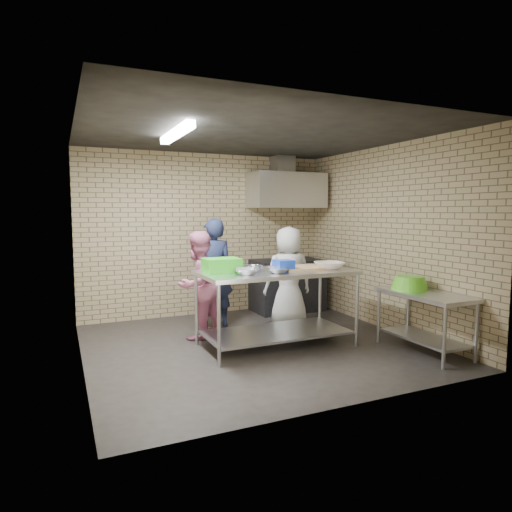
{
  "coord_description": "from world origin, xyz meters",
  "views": [
    {
      "loc": [
        -2.29,
        -5.16,
        1.74
      ],
      "look_at": [
        0.1,
        0.2,
        1.15
      ],
      "focal_mm": 31.14,
      "sensor_mm": 36.0,
      "label": 1
    }
  ],
  "objects_px": {
    "stove": "(287,285)",
    "green_basin": "(410,283)",
    "bottle_red": "(284,195)",
    "bottle_green": "(304,196)",
    "blue_tub": "(284,266)",
    "side_counter": "(424,322)",
    "man_navy": "(213,273)",
    "woman_pink": "(198,285)",
    "prep_table": "(276,308)",
    "woman_white": "(288,276)",
    "green_crate": "(222,265)"
  },
  "relations": [
    {
      "from": "stove",
      "to": "woman_pink",
      "type": "distance_m",
      "value": 2.19
    },
    {
      "from": "stove",
      "to": "green_basin",
      "type": "bearing_deg",
      "value": -80.24
    },
    {
      "from": "green_basin",
      "to": "side_counter",
      "type": "bearing_deg",
      "value": -85.43
    },
    {
      "from": "stove",
      "to": "man_navy",
      "type": "height_order",
      "value": "man_navy"
    },
    {
      "from": "blue_tub",
      "to": "green_basin",
      "type": "bearing_deg",
      "value": -22.8
    },
    {
      "from": "stove",
      "to": "blue_tub",
      "type": "xyz_separation_m",
      "value": [
        -1.06,
        -1.87,
        0.61
      ]
    },
    {
      "from": "bottle_red",
      "to": "bottle_green",
      "type": "bearing_deg",
      "value": 0.0
    },
    {
      "from": "blue_tub",
      "to": "green_basin",
      "type": "height_order",
      "value": "blue_tub"
    },
    {
      "from": "bottle_red",
      "to": "bottle_green",
      "type": "distance_m",
      "value": 0.4
    },
    {
      "from": "green_basin",
      "to": "man_navy",
      "type": "relative_size",
      "value": 0.28
    },
    {
      "from": "stove",
      "to": "bottle_green",
      "type": "bearing_deg",
      "value": 28.07
    },
    {
      "from": "blue_tub",
      "to": "woman_pink",
      "type": "relative_size",
      "value": 0.15
    },
    {
      "from": "blue_tub",
      "to": "green_basin",
      "type": "xyz_separation_m",
      "value": [
        1.49,
        -0.63,
        -0.22
      ]
    },
    {
      "from": "woman_pink",
      "to": "woman_white",
      "type": "bearing_deg",
      "value": 148.25
    },
    {
      "from": "prep_table",
      "to": "green_basin",
      "type": "distance_m",
      "value": 1.73
    },
    {
      "from": "prep_table",
      "to": "man_navy",
      "type": "bearing_deg",
      "value": 108.47
    },
    {
      "from": "green_basin",
      "to": "man_navy",
      "type": "xyz_separation_m",
      "value": [
        -1.96,
        1.99,
        -0.02
      ]
    },
    {
      "from": "blue_tub",
      "to": "bottle_red",
      "type": "xyz_separation_m",
      "value": [
        1.11,
        2.11,
        0.97
      ]
    },
    {
      "from": "green_crate",
      "to": "green_basin",
      "type": "xyz_separation_m",
      "value": [
        2.24,
        -0.85,
        -0.24
      ]
    },
    {
      "from": "stove",
      "to": "green_basin",
      "type": "xyz_separation_m",
      "value": [
        0.43,
        -2.5,
        0.38
      ]
    },
    {
      "from": "green_crate",
      "to": "man_navy",
      "type": "height_order",
      "value": "man_navy"
    },
    {
      "from": "side_counter",
      "to": "man_navy",
      "type": "bearing_deg",
      "value": 131.43
    },
    {
      "from": "stove",
      "to": "green_crate",
      "type": "xyz_separation_m",
      "value": [
        -1.81,
        -1.65,
        0.63
      ]
    },
    {
      "from": "prep_table",
      "to": "bottle_red",
      "type": "xyz_separation_m",
      "value": [
        1.16,
        2.01,
        1.54
      ]
    },
    {
      "from": "side_counter",
      "to": "woman_white",
      "type": "distance_m",
      "value": 2.08
    },
    {
      "from": "stove",
      "to": "side_counter",
      "type": "bearing_deg",
      "value": -80.71
    },
    {
      "from": "green_basin",
      "to": "bottle_green",
      "type": "distance_m",
      "value": 2.98
    },
    {
      "from": "green_basin",
      "to": "woman_pink",
      "type": "relative_size",
      "value": 0.31
    },
    {
      "from": "side_counter",
      "to": "man_navy",
      "type": "xyz_separation_m",
      "value": [
        -1.98,
        2.24,
        0.44
      ]
    },
    {
      "from": "green_crate",
      "to": "side_counter",
      "type": "bearing_deg",
      "value": -25.88
    },
    {
      "from": "blue_tub",
      "to": "bottle_green",
      "type": "relative_size",
      "value": 1.46
    },
    {
      "from": "man_navy",
      "to": "stove",
      "type": "bearing_deg",
      "value": -153.99
    },
    {
      "from": "stove",
      "to": "bottle_green",
      "type": "relative_size",
      "value": 8.0
    },
    {
      "from": "green_crate",
      "to": "bottle_green",
      "type": "relative_size",
      "value": 2.93
    },
    {
      "from": "bottle_red",
      "to": "man_navy",
      "type": "bearing_deg",
      "value": -154.77
    },
    {
      "from": "stove",
      "to": "green_crate",
      "type": "bearing_deg",
      "value": -137.52
    },
    {
      "from": "side_counter",
      "to": "bottle_red",
      "type": "height_order",
      "value": "bottle_red"
    },
    {
      "from": "side_counter",
      "to": "stove",
      "type": "relative_size",
      "value": 1.0
    },
    {
      "from": "stove",
      "to": "green_crate",
      "type": "distance_m",
      "value": 2.53
    },
    {
      "from": "green_basin",
      "to": "bottle_red",
      "type": "relative_size",
      "value": 2.56
    },
    {
      "from": "green_crate",
      "to": "green_basin",
      "type": "height_order",
      "value": "green_crate"
    },
    {
      "from": "prep_table",
      "to": "bottle_green",
      "type": "bearing_deg",
      "value": 52.3
    },
    {
      "from": "prep_table",
      "to": "woman_white",
      "type": "relative_size",
      "value": 1.3
    },
    {
      "from": "woman_white",
      "to": "man_navy",
      "type": "bearing_deg",
      "value": -12.72
    },
    {
      "from": "side_counter",
      "to": "woman_white",
      "type": "height_order",
      "value": "woman_white"
    },
    {
      "from": "woman_pink",
      "to": "woman_white",
      "type": "distance_m",
      "value": 1.45
    },
    {
      "from": "green_basin",
      "to": "woman_white",
      "type": "relative_size",
      "value": 0.3
    },
    {
      "from": "woman_pink",
      "to": "woman_white",
      "type": "xyz_separation_m",
      "value": [
        1.45,
        0.08,
        0.02
      ]
    },
    {
      "from": "man_navy",
      "to": "green_basin",
      "type": "bearing_deg",
      "value": 142.27
    },
    {
      "from": "woman_pink",
      "to": "green_basin",
      "type": "bearing_deg",
      "value": 112.64
    }
  ]
}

